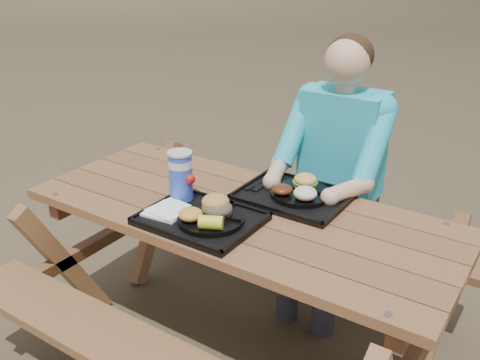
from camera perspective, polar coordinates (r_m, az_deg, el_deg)
The scene contains 18 objects.
ground at distance 2.65m, azimuth 0.00°, elevation -17.67°, with size 60.00×60.00×0.00m, color #999999.
picnic_table at distance 2.41m, azimuth 0.00°, elevation -11.01°, with size 1.80×1.49×0.75m, color #999999, non-canonical shape.
tray_near at distance 2.12m, azimuth -4.21°, elevation -4.24°, with size 0.45×0.35×0.02m, color black.
tray_far at distance 2.31m, azimuth 5.69°, elevation -1.80°, with size 0.45×0.35×0.02m, color black.
plate_near at distance 2.08m, azimuth -3.11°, elevation -4.22°, with size 0.26×0.26×0.02m, color black.
plate_far at distance 2.30m, azimuth 6.49°, elevation -1.44°, with size 0.26×0.26×0.02m, color black.
napkin_stack at distance 2.16m, azimuth -7.80°, elevation -3.22°, with size 0.15×0.15×0.02m, color white.
soda_cup at distance 2.24m, azimuth -6.34°, elevation 0.37°, with size 0.10×0.10×0.20m, color #1A37CA.
condiment_bbq at distance 2.19m, azimuth -2.00°, elevation -2.45°, with size 0.04×0.04×0.03m, color black.
condiment_mustard at distance 2.17m, azimuth -1.16°, elevation -2.77°, with size 0.05×0.05×0.03m, color yellow.
sandwich at distance 2.07m, azimuth -2.49°, elevation -2.17°, with size 0.12×0.12×0.12m, color #BF8E43, non-canonical shape.
mac_cheese at distance 2.05m, azimuth -5.30°, elevation -3.66°, with size 0.09×0.09×0.05m, color gold.
corn_cob at distance 1.98m, azimuth -3.12°, elevation -4.54°, with size 0.09×0.09×0.05m, color yellow, non-canonical shape.
cutlery_far at distance 2.38m, azimuth 2.49°, elevation -0.48°, with size 0.03×0.17×0.01m, color black.
burger at distance 2.32m, azimuth 6.99°, elevation 0.33°, with size 0.10×0.10×0.09m, color #E6AB51, non-canonical shape.
baked_beans at distance 2.25m, azimuth 4.53°, elevation -1.02°, with size 0.09×0.09×0.04m, color #542610.
potato_salad at distance 2.21m, azimuth 6.97°, elevation -1.41°, with size 0.10×0.10×0.05m, color #F5E5D0.
diner at distance 2.71m, azimuth 10.37°, elevation -0.82°, with size 0.48×0.84×1.28m, color #1CB9C9, non-canonical shape.
Camera 1 is at (1.09, -1.65, 1.76)m, focal length 40.00 mm.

